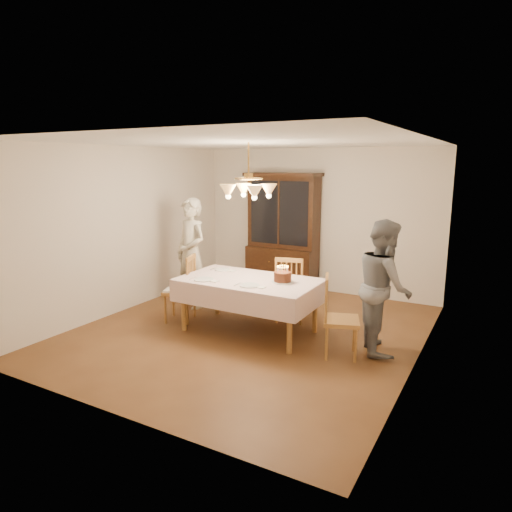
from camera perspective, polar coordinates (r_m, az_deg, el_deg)
The scene contains 14 objects.
ground at distance 6.53m, azimuth -0.87°, elevation -9.37°, with size 5.00×5.00×0.00m, color #543018.
room_shell at distance 6.15m, azimuth -0.91°, elevation 4.53°, with size 5.00×5.00×5.00m.
dining_table at distance 6.32m, azimuth -0.88°, elevation -3.58°, with size 1.90×1.10×0.76m.
china_hutch at distance 8.46m, azimuth 3.37°, elevation 2.75°, with size 1.38×0.54×2.16m.
chair_far_side at distance 6.84m, azimuth 4.36°, elevation -4.53°, with size 0.53×0.52×1.00m.
chair_left_end at distance 6.93m, azimuth -9.45°, elevation -4.34°, with size 0.55×0.56×1.00m.
chair_right_end at distance 5.70m, azimuth 10.49°, elevation -8.02°, with size 0.54×0.56×1.00m.
elderly_woman at distance 7.46m, azimuth -8.08°, elevation 0.32°, with size 0.65×0.43×1.79m, color beige.
adult_in_grey at distance 5.88m, azimuth 15.68°, elevation -3.66°, with size 0.81×0.63×1.67m, color slate.
birthday_cake at distance 6.14m, azimuth 3.34°, elevation -2.68°, with size 0.30×0.30×0.22m.
place_setting_near_left at distance 6.29m, azimuth -6.47°, elevation -2.94°, with size 0.42×0.27×0.02m.
place_setting_near_right at distance 5.95m, azimuth -0.74°, elevation -3.71°, with size 0.41×0.26×0.02m.
place_setting_far_left at distance 6.84m, azimuth -4.12°, elevation -1.72°, with size 0.38×0.23×0.02m.
chandelier at distance 6.11m, azimuth -0.92°, elevation 8.21°, with size 0.62×0.62×0.73m.
Camera 1 is at (3.05, -5.28, 2.33)m, focal length 32.00 mm.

